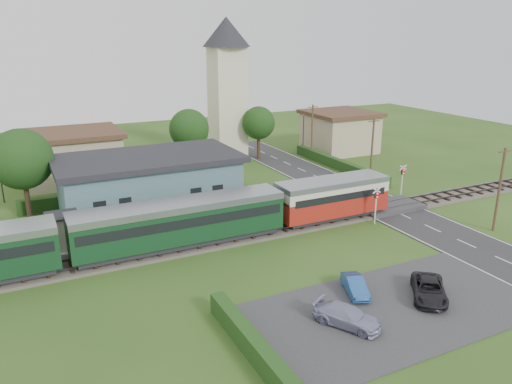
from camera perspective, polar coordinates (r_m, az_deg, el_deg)
name	(u,v)px	position (r m, az deg, el deg)	size (l,w,h in m)	color
ground	(308,235)	(40.75, 6.00, -4.89)	(120.00, 120.00, 0.00)	#2D4C19
railway_track	(296,225)	(42.28, 4.56, -3.83)	(76.00, 3.20, 0.49)	#4C443D
road	(403,216)	(46.56, 16.50, -2.59)	(6.00, 70.00, 0.05)	#28282B
car_park	(395,308)	(31.37, 15.58, -12.69)	(17.00, 9.00, 0.08)	#333335
crossing_deck	(389,207)	(47.87, 14.92, -1.65)	(6.20, 3.40, 0.45)	#333335
platform	(170,231)	(41.25, -9.83, -4.44)	(30.00, 3.00, 0.45)	gray
equipment_hut	(63,230)	(39.43, -21.16, -4.09)	(2.30, 2.30, 2.55)	beige
station_building	(149,184)	(45.75, -12.11, 0.92)	(16.00, 9.00, 5.30)	slate
train	(138,229)	(36.93, -13.32, -4.08)	(43.20, 2.90, 3.40)	#232328
church_tower	(227,78)	(65.07, -3.34, 12.91)	(6.00, 6.00, 17.60)	beige
house_west	(71,156)	(58.33, -20.40, 3.89)	(10.80, 8.80, 5.50)	tan
house_east	(340,131)	(69.95, 9.56, 6.89)	(8.80, 8.80, 5.50)	tan
hedge_carpark	(250,342)	(26.42, -0.67, -16.79)	(0.80, 9.00, 1.20)	#193814
hedge_roadside	(338,164)	(60.76, 9.37, 3.16)	(0.80, 18.00, 1.20)	#193814
hedge_station	(139,192)	(50.54, -13.26, 0.01)	(22.00, 0.80, 1.30)	#193814
tree_a	(22,159)	(46.78, -25.21, 3.39)	(5.20, 5.20, 8.00)	#332316
tree_b	(189,129)	(58.63, -7.65, 7.13)	(4.60, 4.60, 7.34)	#332316
tree_c	(259,123)	(64.31, 0.30, 7.88)	(4.20, 4.20, 6.78)	#332316
utility_pole_b	(499,189)	(44.70, 26.06, 0.33)	(1.40, 0.22, 7.00)	#473321
utility_pole_c	(372,149)	(55.45, 13.11, 4.76)	(1.40, 0.22, 7.00)	#473321
utility_pole_d	(312,131)	(64.95, 6.43, 6.95)	(1.40, 0.22, 7.00)	#473321
crossing_signal_near	(376,200)	(43.30, 13.57, -0.91)	(0.84, 0.28, 3.28)	silver
crossing_signal_far	(402,176)	(51.34, 16.40, 1.77)	(0.84, 0.28, 3.28)	silver
streetlamp_west	(0,172)	(53.18, -27.26, 2.04)	(0.30, 0.30, 5.15)	#3F3F47
streetlamp_east	(304,128)	(70.16, 5.45, 7.28)	(0.30, 0.30, 5.15)	#3F3F47
car_on_road	(337,178)	(54.79, 9.22, 1.57)	(1.30, 3.23, 1.10)	navy
car_park_blue	(355,286)	(32.14, 11.25, -10.45)	(1.09, 3.11, 1.03)	#25579D
car_park_silver	(347,316)	(28.84, 10.38, -13.79)	(1.57, 3.87, 1.12)	#9CA0C0
car_park_dark	(429,290)	(32.74, 19.17, -10.48)	(1.89, 4.10, 1.14)	black
pedestrian_near	(265,202)	(43.93, 1.04, -1.18)	(0.68, 0.44, 1.86)	gray
pedestrian_far	(80,235)	(39.60, -19.44, -4.62)	(0.75, 0.59, 1.55)	gray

